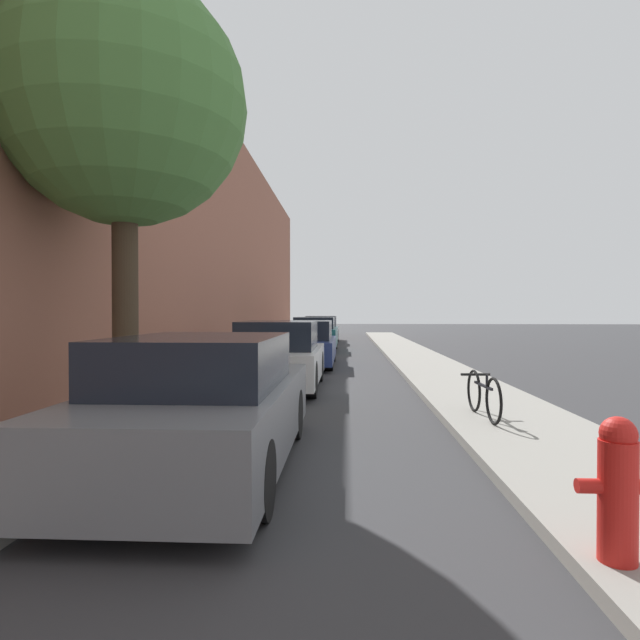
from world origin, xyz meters
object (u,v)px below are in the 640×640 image
at_px(fire_hydrant, 618,487).
at_px(parked_car_navy, 304,344).
at_px(parked_car_silver, 322,330).
at_px(parked_car_grey, 205,406).
at_px(street_tree_near, 124,105).
at_px(parked_car_white, 279,357).
at_px(bicycle, 483,395).
at_px(parked_car_teal, 315,335).

bearing_deg(fire_hydrant, parked_car_navy, 103.23).
height_order(parked_car_navy, parked_car_silver, parked_car_silver).
relative_size(parked_car_navy, parked_car_silver, 1.06).
height_order(parked_car_grey, street_tree_near, street_tree_near).
relative_size(parked_car_white, bicycle, 2.49).
relative_size(parked_car_navy, bicycle, 2.85).
height_order(parked_car_white, parked_car_navy, parked_car_white).
distance_m(parked_car_white, street_tree_near, 5.73).
bearing_deg(parked_car_white, parked_car_silver, 89.68).
xyz_separation_m(parked_car_grey, parked_car_navy, (0.16, 10.57, -0.01)).
xyz_separation_m(parked_car_navy, parked_car_silver, (-0.05, 11.70, 0.03)).
bearing_deg(fire_hydrant, street_tree_near, 140.27).
xyz_separation_m(parked_car_grey, bicycle, (3.45, 2.26, -0.22)).
bearing_deg(fire_hydrant, bicycle, 85.92).
height_order(parked_car_teal, bicycle, parked_car_teal).
bearing_deg(parked_car_silver, fire_hydrant, -82.93).
distance_m(parked_car_teal, bicycle, 14.80).
bearing_deg(parked_car_navy, parked_car_white, -91.64).
distance_m(parked_car_grey, parked_car_teal, 16.68).
distance_m(parked_car_teal, street_tree_near, 15.38).
distance_m(parked_car_teal, fire_hydrant, 19.02).
relative_size(parked_car_teal, street_tree_near, 0.70).
bearing_deg(parked_car_white, street_tree_near, -114.05).
distance_m(parked_car_grey, parked_car_white, 5.74).
bearing_deg(parked_car_silver, parked_car_navy, -89.77).
bearing_deg(parked_car_grey, parked_car_navy, 89.11).
bearing_deg(parked_car_teal, fire_hydrant, -80.84).
bearing_deg(fire_hydrant, parked_car_grey, 146.30).
bearing_deg(parked_car_teal, parked_car_navy, -89.54).
bearing_deg(street_tree_near, parked_car_white, 65.95).
distance_m(parked_car_navy, bicycle, 8.93).
distance_m(street_tree_near, bicycle, 6.61).
distance_m(parked_car_grey, street_tree_near, 4.68).
xyz_separation_m(parked_car_white, parked_car_teal, (0.09, 10.94, 0.01)).
relative_size(parked_car_teal, bicycle, 2.75).
distance_m(parked_car_white, parked_car_silver, 16.53).
relative_size(parked_car_grey, street_tree_near, 0.69).
relative_size(parked_car_white, parked_car_silver, 0.93).
relative_size(parked_car_grey, parked_car_white, 1.09).
xyz_separation_m(parked_car_white, street_tree_near, (-1.71, -3.83, 3.90)).
height_order(parked_car_white, parked_car_teal, parked_car_white).
height_order(parked_car_white, parked_car_silver, parked_car_white).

